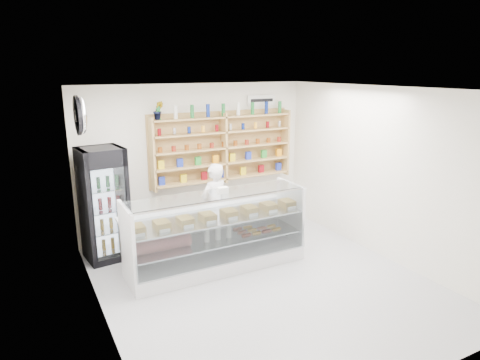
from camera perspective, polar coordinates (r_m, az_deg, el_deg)
room at (r=5.98m, az=3.26°, el=-1.49°), size 5.00×5.00×5.00m
display_counter at (r=6.82m, az=-3.18°, el=-8.85°), size 2.81×0.84×1.22m
shop_worker at (r=7.37m, az=-3.43°, el=-3.56°), size 0.64×0.52×1.52m
drinks_cooler at (r=7.27m, az=-17.68°, el=-3.07°), size 0.74×0.72×1.86m
wall_shelving at (r=8.18m, az=-2.18°, el=4.33°), size 2.84×0.28×1.33m
potted_plant at (r=7.62m, az=-10.84°, el=9.10°), size 0.21×0.18×0.32m
security_mirror at (r=6.20m, az=-20.40°, el=8.09°), size 0.15×0.50×0.50m
wall_sign at (r=8.61m, az=2.88°, el=10.58°), size 0.62×0.03×0.20m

